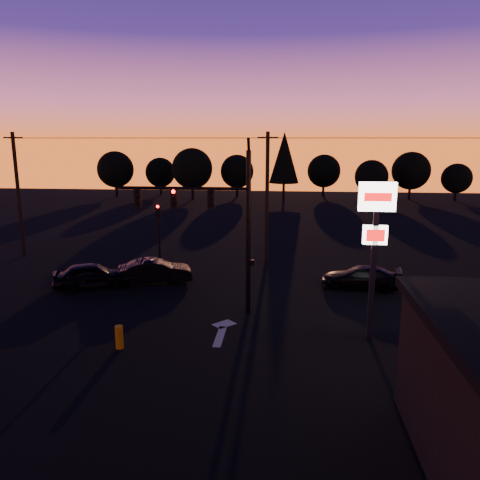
% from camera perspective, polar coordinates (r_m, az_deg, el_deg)
% --- Properties ---
extents(ground, '(120.00, 120.00, 0.00)m').
position_cam_1_polar(ground, '(20.21, -4.30, -12.74)').
color(ground, black).
rests_on(ground, ground).
extents(lane_arrow, '(1.20, 3.10, 0.01)m').
position_cam_1_polar(lane_arrow, '(21.64, -2.21, -10.94)').
color(lane_arrow, beige).
rests_on(lane_arrow, ground).
extents(traffic_signal_mast, '(6.79, 0.52, 8.58)m').
position_cam_1_polar(traffic_signal_mast, '(22.57, -3.03, 3.08)').
color(traffic_signal_mast, black).
rests_on(traffic_signal_mast, ground).
extents(secondary_signal, '(0.30, 0.31, 4.35)m').
position_cam_1_polar(secondary_signal, '(31.17, -9.88, 1.60)').
color(secondary_signal, black).
rests_on(secondary_signal, ground).
extents(pylon_sign, '(1.50, 0.28, 6.80)m').
position_cam_1_polar(pylon_sign, '(20.22, 16.18, 1.47)').
color(pylon_sign, black).
rests_on(pylon_sign, ground).
extents(utility_pole_0, '(1.40, 0.26, 9.00)m').
position_cam_1_polar(utility_pole_0, '(37.57, -25.40, 5.06)').
color(utility_pole_0, black).
rests_on(utility_pole_0, ground).
extents(utility_pole_1, '(1.40, 0.26, 9.00)m').
position_cam_1_polar(utility_pole_1, '(32.30, 3.32, 5.23)').
color(utility_pole_1, black).
rests_on(utility_pole_1, ground).
extents(power_wires, '(36.00, 1.22, 0.07)m').
position_cam_1_polar(power_wires, '(32.06, 3.41, 12.30)').
color(power_wires, black).
rests_on(power_wires, ground).
extents(bollard, '(0.33, 0.33, 0.98)m').
position_cam_1_polar(bollard, '(20.37, -14.50, -11.39)').
color(bollard, orange).
rests_on(bollard, ground).
extents(tree_0, '(5.36, 5.36, 6.74)m').
position_cam_1_polar(tree_0, '(72.70, -14.95, 8.32)').
color(tree_0, black).
rests_on(tree_0, ground).
extents(tree_1, '(4.54, 4.54, 5.71)m').
position_cam_1_polar(tree_1, '(73.77, -9.69, 8.12)').
color(tree_1, black).
rests_on(tree_1, ground).
extents(tree_2, '(5.77, 5.78, 7.26)m').
position_cam_1_polar(tree_2, '(67.48, -5.85, 8.66)').
color(tree_2, black).
rests_on(tree_2, ground).
extents(tree_3, '(4.95, 4.95, 6.22)m').
position_cam_1_polar(tree_3, '(70.57, -0.36, 8.36)').
color(tree_3, black).
rests_on(tree_3, ground).
extents(tree_4, '(4.18, 4.18, 9.50)m').
position_cam_1_polar(tree_4, '(67.09, 5.41, 9.97)').
color(tree_4, black).
rests_on(tree_4, ground).
extents(tree_5, '(4.95, 4.95, 6.22)m').
position_cam_1_polar(tree_5, '(72.43, 10.20, 8.27)').
color(tree_5, black).
rests_on(tree_5, ground).
extents(tree_6, '(4.54, 4.54, 5.71)m').
position_cam_1_polar(tree_6, '(67.27, 15.73, 7.45)').
color(tree_6, black).
rests_on(tree_6, ground).
extents(tree_7, '(5.36, 5.36, 6.74)m').
position_cam_1_polar(tree_7, '(71.43, 20.13, 7.93)').
color(tree_7, black).
rests_on(tree_7, ground).
extents(tree_8, '(4.12, 4.12, 5.19)m').
position_cam_1_polar(tree_8, '(72.27, 24.90, 6.83)').
color(tree_8, black).
rests_on(tree_8, ground).
extents(car_left, '(4.71, 3.29, 1.49)m').
position_cam_1_polar(car_left, '(28.61, -17.57, -4.12)').
color(car_left, black).
rests_on(car_left, ground).
extents(car_mid, '(4.62, 2.77, 1.44)m').
position_cam_1_polar(car_mid, '(28.67, -10.29, -3.75)').
color(car_mid, black).
rests_on(car_mid, ground).
extents(car_right, '(4.67, 2.42, 1.29)m').
position_cam_1_polar(car_right, '(28.09, 14.48, -4.44)').
color(car_right, black).
rests_on(car_right, ground).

